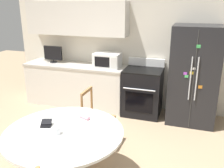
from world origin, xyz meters
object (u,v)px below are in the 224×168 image
refrigerator (194,76)px  countertop_tv (53,54)px  microwave (107,60)px  dining_chair_far (97,119)px  oven_range (143,91)px  wallet (46,124)px  candle_glass (56,131)px

refrigerator → countertop_tv: bearing=178.3°
refrigerator → countertop_tv: (-2.92, 0.09, 0.20)m
refrigerator → microwave: refrigerator is taller
countertop_tv → dining_chair_far: countertop_tv is taller
oven_range → wallet: oven_range is taller
refrigerator → dining_chair_far: (-1.37, -1.33, -0.46)m
refrigerator → oven_range: 1.02m
refrigerator → dining_chair_far: size_ratio=1.98×
refrigerator → oven_range: bearing=178.0°
dining_chair_far → refrigerator: bearing=135.8°
oven_range → microwave: (-0.75, 0.03, 0.57)m
refrigerator → candle_glass: 2.79m
dining_chair_far → candle_glass: 1.12m
microwave → dining_chair_far: 1.55m
refrigerator → countertop_tv: size_ratio=4.27×
dining_chair_far → candle_glass: size_ratio=9.65×
countertop_tv → dining_chair_far: bearing=-42.3°
oven_range → microwave: 0.94m
refrigerator → dining_chair_far: refrigerator is taller
refrigerator → dining_chair_far: bearing=-135.8°
refrigerator → microwave: (-1.67, 0.07, 0.15)m
microwave → candle_glass: bearing=-84.3°
countertop_tv → wallet: 2.69m
dining_chair_far → wallet: 1.03m
candle_glass → countertop_tv: bearing=121.0°
microwave → wallet: size_ratio=3.31×
countertop_tv → dining_chair_far: size_ratio=0.46×
candle_glass → wallet: bearing=148.5°
refrigerator → wallet: (-1.64, -2.26, -0.11)m
microwave → countertop_tv: countertop_tv is taller
candle_glass → wallet: size_ratio=0.59×
dining_chair_far → candle_glass: bearing=-1.7°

